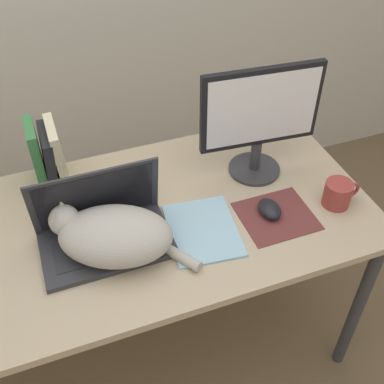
{
  "coord_description": "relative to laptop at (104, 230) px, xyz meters",
  "views": [
    {
      "loc": [
        -0.23,
        -0.69,
        1.85
      ],
      "look_at": [
        0.15,
        0.34,
        0.86
      ],
      "focal_mm": 45.0,
      "sensor_mm": 36.0,
      "label": 1
    }
  ],
  "objects": [
    {
      "name": "desk",
      "position": [
        0.13,
        0.05,
        -0.12
      ],
      "size": [
        1.48,
        0.75,
        0.76
      ],
      "color": "tan",
      "rests_on": "ground_plane"
    },
    {
      "name": "laptop",
      "position": [
        0.0,
        0.0,
        0.0
      ],
      "size": [
        0.39,
        0.23,
        0.24
      ],
      "color": "#2D2D33",
      "rests_on": "desk"
    },
    {
      "name": "cat",
      "position": [
        0.02,
        -0.05,
        0.03
      ],
      "size": [
        0.41,
        0.33,
        0.15
      ],
      "color": "#B2ADA3",
      "rests_on": "desk"
    },
    {
      "name": "external_monitor",
      "position": [
        0.57,
        0.14,
        0.17
      ],
      "size": [
        0.4,
        0.18,
        0.4
      ],
      "color": "#333338",
      "rests_on": "desk"
    },
    {
      "name": "mousepad",
      "position": [
        0.54,
        -0.09,
        -0.04
      ],
      "size": [
        0.23,
        0.21,
        0.0
      ],
      "color": "brown",
      "rests_on": "desk"
    },
    {
      "name": "computer_mouse",
      "position": [
        0.52,
        -0.07,
        -0.02
      ],
      "size": [
        0.07,
        0.1,
        0.04
      ],
      "color": "black",
      "rests_on": "mousepad"
    },
    {
      "name": "book_row",
      "position": [
        -0.1,
        0.34,
        0.06
      ],
      "size": [
        0.1,
        0.17,
        0.23
      ],
      "color": "#387A42",
      "rests_on": "desk"
    },
    {
      "name": "notepad",
      "position": [
        0.29,
        -0.07,
        -0.04
      ],
      "size": [
        0.24,
        0.29,
        0.01
      ],
      "color": "#99C6E0",
      "rests_on": "desk"
    },
    {
      "name": "mug",
      "position": [
        0.75,
        -0.1,
        -0.0
      ],
      "size": [
        0.13,
        0.09,
        0.09
      ],
      "color": "#993833",
      "rests_on": "desk"
    }
  ]
}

